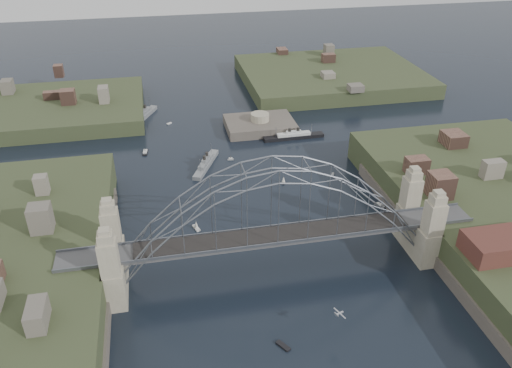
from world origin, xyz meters
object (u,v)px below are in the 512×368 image
(naval_cruiser_far, at_px, (144,115))
(naval_cruiser_near, at_px, (206,164))
(bridge, at_px, (275,219))
(fort_island, at_px, (260,130))
(ocean_liner, at_px, (294,136))

(naval_cruiser_far, bearing_deg, naval_cruiser_near, -67.46)
(bridge, height_order, naval_cruiser_far, bridge)
(bridge, bearing_deg, fort_island, 80.27)
(fort_island, distance_m, naval_cruiser_far, 40.84)
(naval_cruiser_near, distance_m, ocean_liner, 32.02)
(bridge, relative_size, ocean_liner, 4.34)
(bridge, bearing_deg, naval_cruiser_far, 105.86)
(naval_cruiser_near, height_order, ocean_liner, naval_cruiser_near)
(naval_cruiser_near, height_order, naval_cruiser_far, naval_cruiser_far)
(fort_island, xyz_separation_m, naval_cruiser_near, (-20.33, -22.32, 1.14))
(bridge, relative_size, naval_cruiser_near, 5.04)
(bridge, height_order, ocean_liner, bridge)
(bridge, distance_m, fort_island, 72.14)
(fort_island, relative_size, naval_cruiser_far, 1.38)
(naval_cruiser_near, relative_size, naval_cruiser_far, 1.04)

